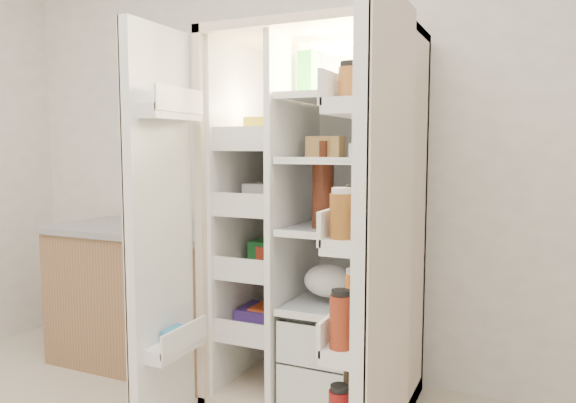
% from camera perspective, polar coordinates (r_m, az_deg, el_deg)
% --- Properties ---
extents(wall_back, '(4.00, 0.02, 2.70)m').
position_cam_1_polar(wall_back, '(3.04, 2.58, 7.43)').
color(wall_back, white).
rests_on(wall_back, floor).
extents(refrigerator, '(0.92, 0.70, 1.80)m').
position_cam_1_polar(refrigerator, '(2.70, 3.70, -5.30)').
color(refrigerator, beige).
rests_on(refrigerator, floor).
extents(freezer_door, '(0.15, 0.40, 1.72)m').
position_cam_1_polar(freezer_door, '(2.40, -13.17, -3.22)').
color(freezer_door, white).
rests_on(freezer_door, floor).
extents(fridge_door, '(0.17, 0.58, 1.72)m').
position_cam_1_polar(fridge_door, '(1.88, 9.47, -6.23)').
color(fridge_door, white).
rests_on(fridge_door, floor).
extents(kitchen_counter, '(1.11, 0.59, 0.80)m').
position_cam_1_polar(kitchen_counter, '(3.32, -14.50, -9.41)').
color(kitchen_counter, '#936C49').
rests_on(kitchen_counter, floor).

